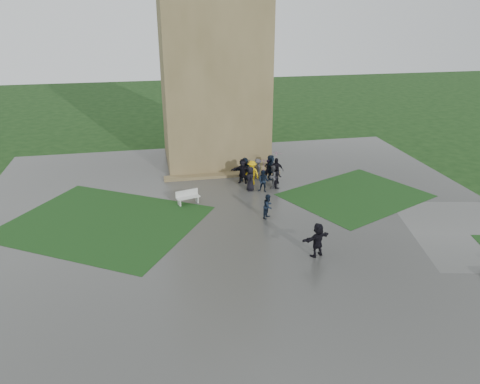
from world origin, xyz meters
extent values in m
plane|color=black|center=(0.00, 0.00, 0.00)|extent=(120.00, 120.00, 0.00)
cube|color=#373734|center=(0.00, 2.00, 0.01)|extent=(34.00, 34.00, 0.02)
cube|color=#123412|center=(-8.50, 4.00, 0.03)|extent=(14.10, 13.46, 0.01)
cube|color=#123412|center=(8.50, 5.00, 0.03)|extent=(11.12, 10.15, 0.01)
cube|color=brown|center=(0.00, 15.00, 9.00)|extent=(8.00, 8.00, 18.00)
cube|color=brown|center=(0.00, 10.60, 0.13)|extent=(9.00, 0.80, 0.22)
cube|color=beige|center=(-3.11, 5.83, 0.48)|extent=(1.65, 0.89, 0.06)
cube|color=beige|center=(-3.72, 5.66, 0.24)|extent=(0.20, 0.43, 0.44)
cube|color=beige|center=(-2.50, 6.01, 0.24)|extent=(0.20, 0.43, 0.44)
cube|color=beige|center=(-3.17, 6.05, 0.73)|extent=(1.53, 0.49, 0.42)
imported|color=black|center=(3.65, 8.47, 0.99)|extent=(1.18, 0.72, 1.94)
imported|color=black|center=(3.51, 9.40, 0.97)|extent=(0.98, 1.85, 1.90)
imported|color=black|center=(3.31, 9.48, 0.78)|extent=(0.57, 0.38, 1.52)
imported|color=#424247|center=(2.54, 9.65, 0.81)|extent=(0.57, 1.04, 1.57)
imported|color=black|center=(1.52, 9.43, 0.92)|extent=(1.76, 0.96, 1.80)
imported|color=black|center=(1.25, 8.95, 0.96)|extent=(1.84, 1.25, 1.87)
imported|color=gold|center=(1.86, 8.50, 0.94)|extent=(1.23, 1.29, 1.83)
imported|color=black|center=(1.49, 7.40, 0.90)|extent=(0.66, 0.91, 1.76)
imported|color=black|center=(2.34, 6.95, 0.82)|extent=(0.90, 0.77, 1.60)
imported|color=#424247|center=(3.19, 7.60, 0.86)|extent=(0.92, 0.89, 1.68)
imported|color=black|center=(3.48, 7.63, 0.90)|extent=(0.59, 0.91, 1.75)
imported|color=#D4579B|center=(3.65, 8.47, 2.04)|extent=(0.87, 0.87, 0.80)
imported|color=#6F3084|center=(2.34, 6.95, 2.02)|extent=(0.91, 0.91, 0.84)
imported|color=black|center=(1.58, 2.70, 0.80)|extent=(0.82, 0.86, 1.55)
imported|color=black|center=(2.94, -2.40, 0.96)|extent=(1.86, 1.22, 1.89)
camera|label=1|loc=(-5.34, -22.99, 12.57)|focal=35.00mm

